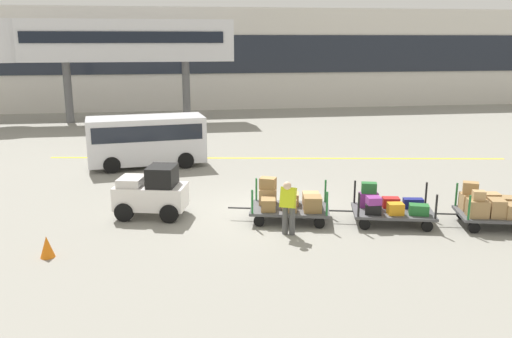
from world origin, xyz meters
TOP-DOWN VIEW (x-y plane):
  - ground_plane at (0.00, 0.00)m, footprint 120.00×120.00m
  - apron_lead_line at (1.67, 7.52)m, footprint 20.32×3.69m
  - terminal_building at (0.00, 25.98)m, footprint 60.94×2.51m
  - jet_bridge at (-7.37, 19.99)m, footprint 15.74×3.00m
  - baggage_tug at (-3.60, 0.17)m, footprint 2.31×1.66m
  - baggage_cart_lead at (0.41, -0.81)m, footprint 3.09×1.92m
  - baggage_cart_middle at (3.26, -1.57)m, footprint 3.09×1.92m
  - baggage_cart_tail at (6.09, -2.27)m, footprint 3.09×1.92m
  - baggage_handler at (0.12, -2.03)m, footprint 0.54×0.55m
  - shuttle_van at (-4.03, 6.93)m, footprint 5.00×2.50m
  - safety_cone_near at (-6.08, -2.60)m, footprint 0.36×0.36m

SIDE VIEW (x-z plane):
  - ground_plane at x=0.00m, z-range 0.00..0.00m
  - apron_lead_line at x=1.67m, z-range 0.00..0.01m
  - safety_cone_near at x=-6.08m, z-range 0.00..0.55m
  - baggage_cart_middle at x=3.26m, z-range -0.08..1.07m
  - baggage_cart_lead at x=0.41m, z-range -0.07..1.15m
  - baggage_cart_tail at x=6.09m, z-range -0.04..1.18m
  - baggage_tug at x=-3.60m, z-range -0.04..1.54m
  - baggage_handler at x=0.12m, z-range 0.08..1.65m
  - shuttle_van at x=-4.03m, z-range 0.19..2.28m
  - terminal_building at x=0.00m, z-range 0.01..7.55m
  - jet_bridge at x=-7.37m, z-range 1.87..8.34m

